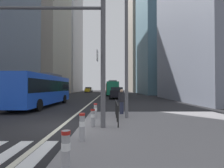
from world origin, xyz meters
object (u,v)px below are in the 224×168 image
Objects in this scene: city_bus_blue_oncoming at (42,88)px; bollard_back at (95,110)px; car_oncoming_mid at (88,90)px; bollard_front at (66,149)px; car_oncoming_far at (89,90)px; pedestrian_waiting at (122,100)px; car_receding_near at (118,93)px; bollard_right at (93,117)px; street_lamp_post at (126,31)px; city_bus_red_receding at (112,88)px; bollard_left at (82,126)px; traffic_signal_gantry at (58,40)px; city_bus_red_distant at (110,87)px; car_receding_far at (115,93)px.

bollard_back is (6.04, -7.66, -1.20)m from city_bus_blue_oncoming.
bollard_front is (7.37, -59.38, -0.35)m from car_oncoming_mid.
bollard_front is at bearing -83.52° from car_oncoming_far.
pedestrian_waiting is at bearing 77.92° from bollard_front.
pedestrian_waiting is at bearing -91.88° from car_receding_near.
bollard_front is 4.24m from bollard_right.
car_receding_near is 18.48m from pedestrian_waiting.
street_lamp_post is at bearing -82.16° from pedestrian_waiting.
bollard_right is (6.09, -9.60, -1.23)m from city_bus_blue_oncoming.
bollard_right is at bearing -92.27° from city_bus_red_receding.
street_lamp_post is at bearing 66.63° from bollard_left.
city_bus_red_receding is at bearing 85.01° from traffic_signal_gantry.
city_bus_red_distant reaches higher than pedestrian_waiting.
city_bus_red_distant is 2.82× the size of car_receding_near.
bollard_left is (-0.00, 2.11, 0.03)m from bollard_front.
city_bus_blue_oncoming is 13.57× the size of bollard_right.
street_lamp_post is at bearing 10.63° from bollard_back.
bollard_left reaches higher than bollard_right.
bollard_right is at bearing 86.17° from bollard_left.
bollard_right is at bearing 6.10° from traffic_signal_gantry.
city_bus_red_receding is at bearing 87.73° from bollard_right.
street_lamp_post reaches higher than bollard_front.
bollard_left is at bearing -95.43° from car_receding_near.
car_oncoming_mid is at bearing 105.00° from car_receding_far.
city_bus_red_distant is 27.48m from car_receding_near.
car_receding_far reaches higher than bollard_right.
city_bus_red_receding is 0.99× the size of city_bus_red_distant.
street_lamp_post reaches higher than bollard_back.
city_bus_red_receding is at bearing 87.77° from bollard_front.
street_lamp_post reaches higher than car_receding_near.
car_receding_near is (8.26, 12.60, -0.85)m from city_bus_blue_oncoming.
traffic_signal_gantry is at bearing 125.51° from bollard_left.
car_oncoming_mid is 53.85m from street_lamp_post.
car_oncoming_far reaches higher than bollard_front.
bollard_front is at bearing -102.08° from pedestrian_waiting.
car_receding_far is 21.03m from bollard_right.
bollard_back is at bearing -96.24° from car_receding_near.
city_bus_blue_oncoming is 2.41× the size of car_oncoming_far.
car_receding_far is 5.40× the size of bollard_right.
city_bus_blue_oncoming is 1.81× the size of traffic_signal_gantry.
bollard_left is at bearing -91.36° from bollard_back.
bollard_right is (7.51, -55.15, -0.39)m from car_oncoming_mid.
bollard_right is 0.48× the size of pedestrian_waiting.
traffic_signal_gantry reaches higher than city_bus_blue_oncoming.
street_lamp_post is (0.96, -47.35, 3.45)m from city_bus_red_distant.
car_oncoming_far is at bearing 96.70° from bollard_left.
street_lamp_post reaches higher than pedestrian_waiting.
bollard_front is at bearing -95.00° from car_receding_near.
bollard_front is at bearing -89.97° from bollard_left.
city_bus_blue_oncoming reaches higher than car_receding_near.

